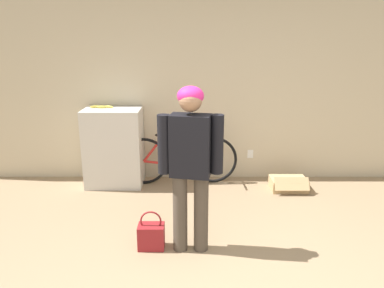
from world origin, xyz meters
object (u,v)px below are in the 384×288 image
(cardboard_box, at_px, (290,184))
(bicycle, at_px, (180,159))
(banana, at_px, (103,107))
(handbag, at_px, (153,235))
(person, at_px, (192,157))

(cardboard_box, bearing_deg, bicycle, 171.26)
(banana, height_order, handbag, banana)
(bicycle, bearing_deg, banana, 173.93)
(handbag, height_order, cardboard_box, handbag)
(banana, relative_size, handbag, 0.85)
(bicycle, distance_m, handbag, 1.69)
(banana, xyz_separation_m, handbag, (0.81, -1.71, -0.94))
(banana, bearing_deg, bicycle, -2.94)
(person, height_order, handbag, person)
(cardboard_box, bearing_deg, banana, 173.63)
(person, relative_size, bicycle, 0.97)
(banana, distance_m, handbag, 2.11)
(bicycle, bearing_deg, person, -87.38)
(bicycle, distance_m, banana, 1.25)
(banana, bearing_deg, cardboard_box, -6.37)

